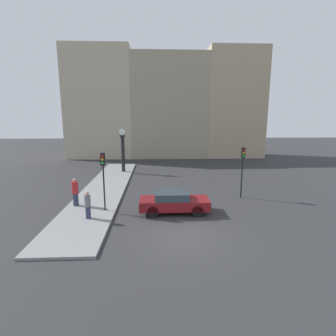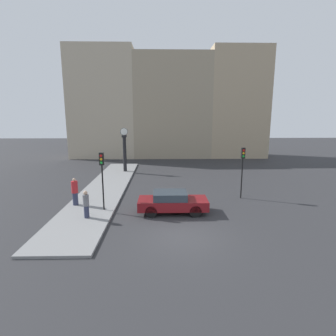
{
  "view_description": "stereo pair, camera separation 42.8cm",
  "coord_description": "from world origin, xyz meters",
  "views": [
    {
      "loc": [
        -1.42,
        -12.09,
        5.86
      ],
      "look_at": [
        -0.54,
        7.55,
        1.98
      ],
      "focal_mm": 28.0,
      "sensor_mm": 36.0,
      "label": 1
    },
    {
      "loc": [
        -0.99,
        -12.11,
        5.86
      ],
      "look_at": [
        -0.54,
        7.55,
        1.98
      ],
      "focal_mm": 28.0,
      "sensor_mm": 36.0,
      "label": 2
    }
  ],
  "objects": [
    {
      "name": "ground_plane",
      "position": [
        0.0,
        0.0,
        0.0
      ],
      "size": [
        120.0,
        120.0,
        0.0
      ],
      "primitive_type": "plane",
      "color": "#2D2D30"
    },
    {
      "name": "sidewalk_corner",
      "position": [
        -5.64,
        8.82,
        0.07
      ],
      "size": [
        3.31,
        21.64,
        0.14
      ],
      "primitive_type": "cube",
      "color": "gray",
      "rests_on": "ground_plane"
    },
    {
      "name": "building_row",
      "position": [
        -0.02,
        26.46,
        7.45
      ],
      "size": [
        27.88,
        5.0,
        15.25
      ],
      "color": "#B7A88E",
      "rests_on": "ground_plane"
    },
    {
      "name": "sedan_car",
      "position": [
        -0.38,
        3.26,
        0.7
      ],
      "size": [
        4.23,
        1.72,
        1.34
      ],
      "color": "maroon",
      "rests_on": "ground_plane"
    },
    {
      "name": "traffic_light_near",
      "position": [
        -4.64,
        3.52,
        2.72
      ],
      "size": [
        0.26,
        0.24,
        3.59
      ],
      "color": "black",
      "rests_on": "sidewalk_corner"
    },
    {
      "name": "traffic_light_far",
      "position": [
        4.73,
        6.08,
        2.65
      ],
      "size": [
        0.26,
        0.24,
        3.7
      ],
      "color": "black",
      "rests_on": "ground_plane"
    },
    {
      "name": "street_clock",
      "position": [
        -4.92,
        15.25,
        2.32
      ],
      "size": [
        0.77,
        0.47,
        4.56
      ],
      "color": "black",
      "rests_on": "sidewalk_corner"
    },
    {
      "name": "pedestrian_red_top",
      "position": [
        -6.7,
        4.49,
        1.03
      ],
      "size": [
        0.41,
        0.41,
        1.8
      ],
      "color": "#2D334C",
      "rests_on": "sidewalk_corner"
    },
    {
      "name": "pedestrian_grey_jacket",
      "position": [
        -5.34,
        2.23,
        0.94
      ],
      "size": [
        0.34,
        0.34,
        1.6
      ],
      "color": "#2D334C",
      "rests_on": "sidewalk_corner"
    }
  ]
}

